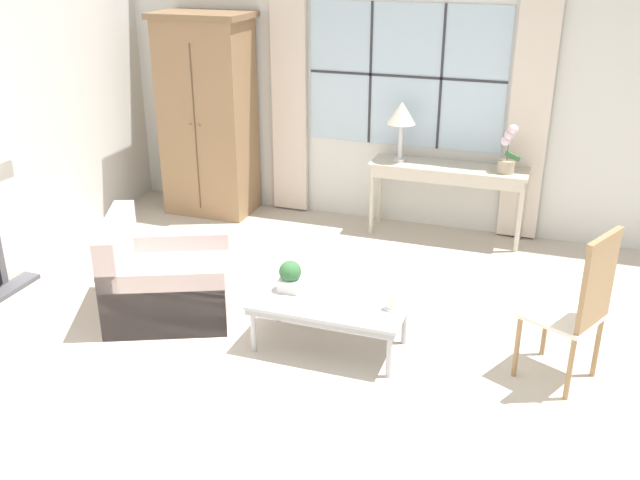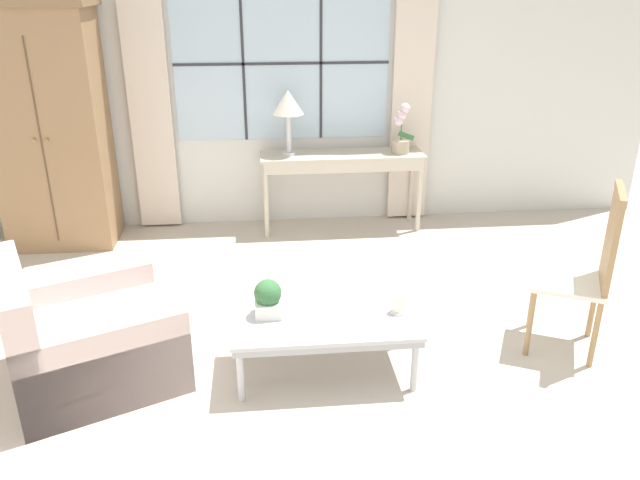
# 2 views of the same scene
# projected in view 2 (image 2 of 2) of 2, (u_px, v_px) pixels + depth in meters

# --- Properties ---
(ground_plane) EXTENTS (14.00, 14.00, 0.00)m
(ground_plane) POSITION_uv_depth(u_px,v_px,m) (312.00, 410.00, 3.49)
(ground_plane) COLOR #BCB2A3
(wall_back_windowed) EXTENTS (7.20, 0.14, 2.80)m
(wall_back_windowed) POSITION_uv_depth(u_px,v_px,m) (282.00, 77.00, 5.72)
(wall_back_windowed) COLOR silver
(wall_back_windowed) RESTS_ON ground_plane
(armoire) EXTENTS (0.97, 0.64, 2.09)m
(armoire) POSITION_uv_depth(u_px,v_px,m) (51.00, 127.00, 5.33)
(armoire) COLOR #93704C
(armoire) RESTS_ON ground_plane
(console_table) EXTENTS (1.51, 0.40, 0.73)m
(console_table) POSITION_uv_depth(u_px,v_px,m) (342.00, 162.00, 5.79)
(console_table) COLOR beige
(console_table) RESTS_ON ground_plane
(table_lamp) EXTENTS (0.28, 0.28, 0.59)m
(table_lamp) POSITION_uv_depth(u_px,v_px,m) (288.00, 104.00, 5.55)
(table_lamp) COLOR silver
(table_lamp) RESTS_ON console_table
(potted_orchid) EXTENTS (0.21, 0.16, 0.46)m
(potted_orchid) POSITION_uv_depth(u_px,v_px,m) (401.00, 134.00, 5.71)
(potted_orchid) COLOR tan
(potted_orchid) RESTS_ON console_table
(armchair_upholstered) EXTENTS (1.21, 1.22, 0.78)m
(armchair_upholstered) POSITION_uv_depth(u_px,v_px,m) (86.00, 339.00, 3.69)
(armchair_upholstered) COLOR beige
(armchair_upholstered) RESTS_ON ground_plane
(side_chair_wooden) EXTENTS (0.59, 0.59, 1.10)m
(side_chair_wooden) POSITION_uv_depth(u_px,v_px,m) (590.00, 263.00, 3.84)
(side_chair_wooden) COLOR white
(side_chair_wooden) RESTS_ON ground_plane
(coffee_table) EXTENTS (1.10, 0.56, 0.38)m
(coffee_table) POSITION_uv_depth(u_px,v_px,m) (324.00, 324.00, 3.70)
(coffee_table) COLOR #BCBCC1
(coffee_table) RESTS_ON ground_plane
(potted_plant_small) EXTENTS (0.16, 0.16, 0.23)m
(potted_plant_small) POSITION_uv_depth(u_px,v_px,m) (268.00, 298.00, 3.67)
(potted_plant_small) COLOR white
(potted_plant_small) RESTS_ON coffee_table
(pillar_candle) EXTENTS (0.10, 0.10, 0.12)m
(pillar_candle) POSITION_uv_depth(u_px,v_px,m) (398.00, 305.00, 3.72)
(pillar_candle) COLOR silver
(pillar_candle) RESTS_ON coffee_table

